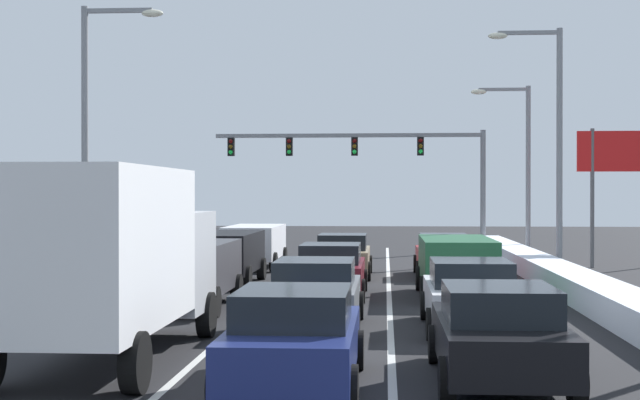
{
  "coord_description": "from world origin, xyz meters",
  "views": [
    {
      "loc": [
        1.59,
        -7.22,
        2.93
      ],
      "look_at": [
        -0.86,
        27.53,
        2.69
      ],
      "focal_mm": 52.1,
      "sensor_mm": 36.0,
      "label": 1
    }
  ],
  "objects_px": {
    "sedan_tan_center_lane_fourth": "(343,255)",
    "suv_black_left_lane_third": "(225,253)",
    "sedan_white_right_lane_second": "(470,295)",
    "sedan_navy_center_lane_nearest": "(294,338)",
    "sedan_maroon_center_lane_third": "(331,270)",
    "street_lamp_right_far": "(520,155)",
    "suv_charcoal_left_lane_second": "(189,269)",
    "roadside_sign_right": "(618,166)",
    "street_lamp_right_mid": "(550,129)",
    "sedan_red_right_lane_fourth": "(443,255)",
    "sedan_black_right_lane_nearest": "(498,333)",
    "suv_green_right_lane_third": "(456,261)",
    "sedan_gray_center_lane_second": "(315,294)",
    "traffic_light_gantry": "(380,156)",
    "suv_white_left_lane_fourth": "(254,242)",
    "box_truck_left_lane_nearest": "(109,253)",
    "street_lamp_left_mid": "(95,120)"
  },
  "relations": [
    {
      "from": "sedan_black_right_lane_nearest",
      "to": "suv_charcoal_left_lane_second",
      "type": "bearing_deg",
      "value": 127.43
    },
    {
      "from": "sedan_red_right_lane_fourth",
      "to": "street_lamp_right_far",
      "type": "xyz_separation_m",
      "value": [
        3.94,
        9.0,
        3.9
      ]
    },
    {
      "from": "sedan_white_right_lane_second",
      "to": "roadside_sign_right",
      "type": "xyz_separation_m",
      "value": [
        7.33,
        17.2,
        3.25
      ]
    },
    {
      "from": "traffic_light_gantry",
      "to": "street_lamp_left_mid",
      "type": "distance_m",
      "value": 21.01
    },
    {
      "from": "suv_green_right_lane_third",
      "to": "sedan_tan_center_lane_fourth",
      "type": "xyz_separation_m",
      "value": [
        -3.49,
        6.14,
        -0.25
      ]
    },
    {
      "from": "sedan_red_right_lane_fourth",
      "to": "traffic_light_gantry",
      "type": "bearing_deg",
      "value": 98.75
    },
    {
      "from": "sedan_black_right_lane_nearest",
      "to": "box_truck_left_lane_nearest",
      "type": "bearing_deg",
      "value": 169.59
    },
    {
      "from": "sedan_navy_center_lane_nearest",
      "to": "sedan_gray_center_lane_second",
      "type": "xyz_separation_m",
      "value": [
        -0.15,
        6.15,
        0.0
      ]
    },
    {
      "from": "sedan_red_right_lane_fourth",
      "to": "sedan_white_right_lane_second",
      "type": "bearing_deg",
      "value": -91.03
    },
    {
      "from": "sedan_white_right_lane_second",
      "to": "suv_green_right_lane_third",
      "type": "bearing_deg",
      "value": 88.32
    },
    {
      "from": "street_lamp_right_far",
      "to": "sedan_maroon_center_lane_third",
      "type": "bearing_deg",
      "value": -115.6
    },
    {
      "from": "suv_black_left_lane_third",
      "to": "traffic_light_gantry",
      "type": "xyz_separation_m",
      "value": [
        4.89,
        18.42,
        3.87
      ]
    },
    {
      "from": "suv_charcoal_left_lane_second",
      "to": "street_lamp_right_mid",
      "type": "height_order",
      "value": "street_lamp_right_mid"
    },
    {
      "from": "street_lamp_left_mid",
      "to": "box_truck_left_lane_nearest",
      "type": "bearing_deg",
      "value": -71.42
    },
    {
      "from": "sedan_white_right_lane_second",
      "to": "sedan_gray_center_lane_second",
      "type": "bearing_deg",
      "value": -178.43
    },
    {
      "from": "street_lamp_right_mid",
      "to": "suv_green_right_lane_third",
      "type": "bearing_deg",
      "value": -117.81
    },
    {
      "from": "traffic_light_gantry",
      "to": "street_lamp_right_far",
      "type": "xyz_separation_m",
      "value": [
        6.27,
        -6.11,
        -0.22
      ]
    },
    {
      "from": "sedan_gray_center_lane_second",
      "to": "street_lamp_right_mid",
      "type": "distance_m",
      "value": 16.32
    },
    {
      "from": "sedan_black_right_lane_nearest",
      "to": "roadside_sign_right",
      "type": "xyz_separation_m",
      "value": [
        7.4,
        22.73,
        3.25
      ]
    },
    {
      "from": "street_lamp_right_mid",
      "to": "roadside_sign_right",
      "type": "height_order",
      "value": "street_lamp_right_mid"
    },
    {
      "from": "street_lamp_right_mid",
      "to": "sedan_tan_center_lane_fourth",
      "type": "bearing_deg",
      "value": -170.43
    },
    {
      "from": "sedan_black_right_lane_nearest",
      "to": "street_lamp_right_far",
      "type": "xyz_separation_m",
      "value": [
        4.24,
        27.44,
        3.9
      ]
    },
    {
      "from": "street_lamp_right_far",
      "to": "street_lamp_right_mid",
      "type": "bearing_deg",
      "value": -90.67
    },
    {
      "from": "roadside_sign_right",
      "to": "sedan_red_right_lane_fourth",
      "type": "bearing_deg",
      "value": -148.9
    },
    {
      "from": "sedan_white_right_lane_second",
      "to": "sedan_navy_center_lane_nearest",
      "type": "distance_m",
      "value": 7.0
    },
    {
      "from": "suv_green_right_lane_third",
      "to": "street_lamp_right_mid",
      "type": "xyz_separation_m",
      "value": [
        3.89,
        7.38,
        4.24
      ]
    },
    {
      "from": "sedan_gray_center_lane_second",
      "to": "suv_black_left_lane_third",
      "type": "distance_m",
      "value": 10.37
    },
    {
      "from": "suv_white_left_lane_fourth",
      "to": "street_lamp_right_far",
      "type": "height_order",
      "value": "street_lamp_right_far"
    },
    {
      "from": "street_lamp_right_mid",
      "to": "street_lamp_left_mid",
      "type": "height_order",
      "value": "street_lamp_left_mid"
    },
    {
      "from": "sedan_maroon_center_lane_third",
      "to": "sedan_red_right_lane_fourth",
      "type": "bearing_deg",
      "value": 61.92
    },
    {
      "from": "sedan_black_right_lane_nearest",
      "to": "sedan_navy_center_lane_nearest",
      "type": "bearing_deg",
      "value": -167.18
    },
    {
      "from": "sedan_navy_center_lane_nearest",
      "to": "sedan_tan_center_lane_fourth",
      "type": "distance_m",
      "value": 18.74
    },
    {
      "from": "sedan_black_right_lane_nearest",
      "to": "sedan_maroon_center_lane_third",
      "type": "height_order",
      "value": "same"
    },
    {
      "from": "sedan_red_right_lane_fourth",
      "to": "suv_white_left_lane_fourth",
      "type": "distance_m",
      "value": 7.81
    },
    {
      "from": "sedan_maroon_center_lane_third",
      "to": "sedan_black_right_lane_nearest",
      "type": "bearing_deg",
      "value": -74.35
    },
    {
      "from": "suv_black_left_lane_third",
      "to": "roadside_sign_right",
      "type": "distance_m",
      "value": 16.48
    },
    {
      "from": "suv_green_right_lane_third",
      "to": "traffic_light_gantry",
      "type": "height_order",
      "value": "traffic_light_gantry"
    },
    {
      "from": "sedan_white_right_lane_second",
      "to": "street_lamp_right_mid",
      "type": "distance_m",
      "value": 15.02
    },
    {
      "from": "street_lamp_left_mid",
      "to": "suv_white_left_lane_fourth",
      "type": "bearing_deg",
      "value": 59.29
    },
    {
      "from": "sedan_white_right_lane_second",
      "to": "suv_charcoal_left_lane_second",
      "type": "distance_m",
      "value": 7.57
    },
    {
      "from": "suv_green_right_lane_third",
      "to": "street_lamp_right_far",
      "type": "xyz_separation_m",
      "value": [
        3.99,
        15.55,
        3.65
      ]
    },
    {
      "from": "sedan_gray_center_lane_second",
      "to": "box_truck_left_lane_nearest",
      "type": "xyz_separation_m",
      "value": [
        -3.26,
        -4.24,
        1.14
      ]
    },
    {
      "from": "sedan_navy_center_lane_nearest",
      "to": "sedan_maroon_center_lane_third",
      "type": "bearing_deg",
      "value": 90.83
    },
    {
      "from": "sedan_tan_center_lane_fourth",
      "to": "suv_black_left_lane_third",
      "type": "height_order",
      "value": "suv_black_left_lane_third"
    },
    {
      "from": "sedan_maroon_center_lane_third",
      "to": "street_lamp_right_far",
      "type": "height_order",
      "value": "street_lamp_right_far"
    },
    {
      "from": "sedan_tan_center_lane_fourth",
      "to": "suv_charcoal_left_lane_second",
      "type": "xyz_separation_m",
      "value": [
        -3.51,
        -9.22,
        0.25
      ]
    },
    {
      "from": "sedan_tan_center_lane_fourth",
      "to": "suv_black_left_lane_third",
      "type": "xyz_separation_m",
      "value": [
        -3.68,
        -2.89,
        0.25
      ]
    },
    {
      "from": "suv_green_right_lane_third",
      "to": "street_lamp_right_mid",
      "type": "relative_size",
      "value": 0.55
    },
    {
      "from": "sedan_navy_center_lane_nearest",
      "to": "street_lamp_right_mid",
      "type": "relative_size",
      "value": 0.51
    },
    {
      "from": "sedan_white_right_lane_second",
      "to": "sedan_red_right_lane_fourth",
      "type": "xyz_separation_m",
      "value": [
        0.23,
        12.92,
        0.0
      ]
    }
  ]
}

